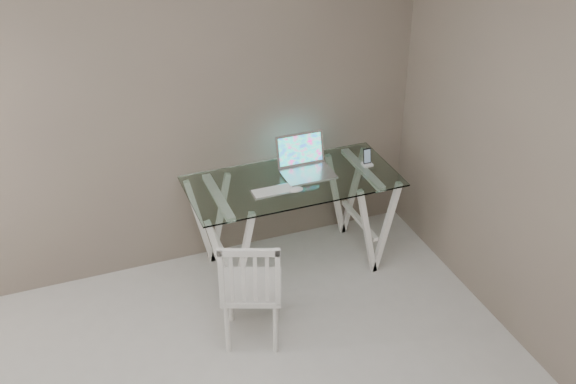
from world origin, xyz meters
name	(u,v)px	position (x,y,z in m)	size (l,w,h in m)	color
room	(233,228)	(-0.06, 0.02, 1.72)	(4.50, 4.52, 2.71)	#AFADA8
desk	(292,223)	(0.91, 1.85, 0.38)	(1.50, 0.70, 0.75)	silver
chair	(251,287)	(0.36, 1.15, 0.46)	(0.49, 0.49, 0.83)	silver
laptop	(305,164)	(1.04, 1.95, 0.81)	(0.36, 0.31, 0.25)	silver
keyboard	(273,191)	(0.72, 1.75, 0.75)	(0.31, 0.13, 0.01)	silver
mouse	(296,190)	(0.87, 1.70, 0.76)	(0.11, 0.06, 0.03)	white
phone_dock	(367,161)	(1.50, 1.86, 0.78)	(0.07, 0.07, 0.13)	white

